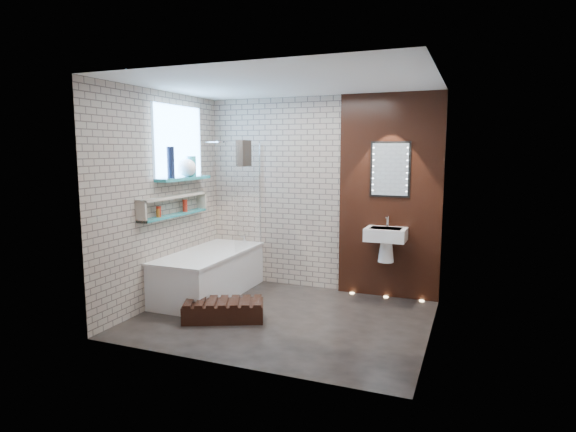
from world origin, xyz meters
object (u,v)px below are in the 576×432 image
at_px(walnut_step, 224,311).
at_px(bathtub, 210,273).
at_px(washbasin, 386,239).
at_px(bath_screen, 248,196).
at_px(led_mirror, 390,169).

bearing_deg(walnut_step, bathtub, 129.80).
bearing_deg(washbasin, bathtub, -163.99).
relative_size(bath_screen, led_mirror, 2.00).
height_order(washbasin, walnut_step, washbasin).
distance_m(washbasin, led_mirror, 0.88).
xyz_separation_m(washbasin, led_mirror, (0.00, 0.16, 0.86)).
xyz_separation_m(bathtub, washbasin, (2.17, 0.62, 0.50)).
xyz_separation_m(bathtub, led_mirror, (2.17, 0.78, 1.36)).
xyz_separation_m(bath_screen, walnut_step, (0.27, -1.19, -1.18)).
bearing_deg(washbasin, walnut_step, -138.44).
bearing_deg(led_mirror, walnut_step, -135.33).
distance_m(bathtub, walnut_step, 1.00).
bearing_deg(bathtub, led_mirror, 19.78).
relative_size(bathtub, led_mirror, 2.49).
xyz_separation_m(washbasin, walnut_step, (-1.55, -1.37, -0.69)).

